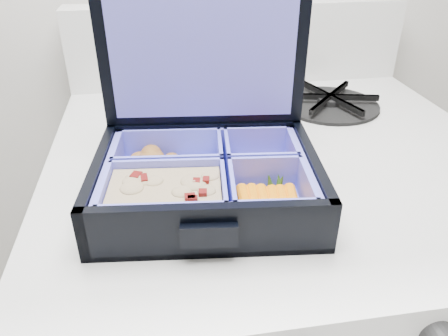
{
  "coord_description": "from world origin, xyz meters",
  "views": [
    {
      "loc": [
        0.3,
        1.14,
        1.21
      ],
      "look_at": [
        0.37,
        1.56,
        0.96
      ],
      "focal_mm": 35.0,
      "sensor_mm": 36.0,
      "label": 1
    }
  ],
  "objects": [
    {
      "name": "bento_box",
      "position": [
        0.35,
        1.55,
        0.96
      ],
      "size": [
        0.26,
        0.21,
        0.06
      ],
      "primitive_type": null,
      "rotation": [
        0.0,
        0.0,
        -0.11
      ],
      "color": "black",
      "rests_on": "stove"
    },
    {
      "name": "burner_grate",
      "position": [
        0.59,
        1.79,
        0.94
      ],
      "size": [
        0.2,
        0.2,
        0.02
      ],
      "primitive_type": "cylinder",
      "rotation": [
        0.0,
        0.0,
        -0.22
      ],
      "color": "black",
      "rests_on": "stove"
    },
    {
      "name": "burner_grate_rear",
      "position": [
        0.33,
        1.79,
        0.94
      ],
      "size": [
        0.22,
        0.22,
        0.02
      ],
      "primitive_type": "cylinder",
      "rotation": [
        0.0,
        0.0,
        0.3
      ],
      "color": "black",
      "rests_on": "stove"
    },
    {
      "name": "fork",
      "position": [
        0.38,
        1.7,
        0.93
      ],
      "size": [
        0.08,
        0.17,
        0.01
      ],
      "primitive_type": null,
      "rotation": [
        0.0,
        0.0,
        -0.33
      ],
      "color": "#B3B3B4",
      "rests_on": "stove"
    }
  ]
}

